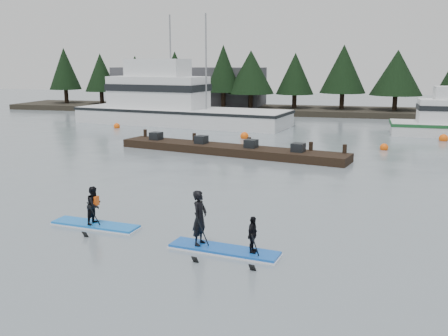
% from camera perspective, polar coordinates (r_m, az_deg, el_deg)
% --- Properties ---
extents(ground, '(160.00, 160.00, 0.00)m').
position_cam_1_polar(ground, '(16.27, -5.26, -8.05)').
color(ground, gray).
rests_on(ground, ground).
extents(far_shore, '(70.00, 8.00, 0.60)m').
position_cam_1_polar(far_shore, '(56.87, 9.02, 6.50)').
color(far_shore, '#2D281E').
rests_on(far_shore, ground).
extents(treeline, '(60.00, 4.00, 8.00)m').
position_cam_1_polar(treeline, '(56.90, 9.01, 6.20)').
color(treeline, black).
rests_on(treeline, ground).
extents(waterfront_building, '(18.00, 6.00, 5.00)m').
position_cam_1_polar(waterfront_building, '(61.54, -3.99, 9.07)').
color(waterfront_building, '#4C4C51').
rests_on(waterfront_building, ground).
extents(fishing_boat_large, '(20.46, 8.69, 10.94)m').
position_cam_1_polar(fishing_boat_large, '(46.57, -5.59, 6.09)').
color(fishing_boat_large, silver).
rests_on(fishing_boat_large, ground).
extents(floating_dock, '(15.04, 5.47, 0.50)m').
position_cam_1_polar(floating_dock, '(30.99, 0.58, 2.09)').
color(floating_dock, black).
rests_on(floating_dock, ground).
extents(buoy_c, '(0.64, 0.64, 0.64)m').
position_cam_1_polar(buoy_c, '(39.53, 23.77, 2.86)').
color(buoy_c, '#FF5B0C').
rests_on(buoy_c, ground).
extents(buoy_d, '(0.54, 0.54, 0.54)m').
position_cam_1_polar(buoy_d, '(34.08, 17.81, 1.99)').
color(buoy_d, '#FF5B0C').
rests_on(buoy_d, ground).
extents(buoy_a, '(0.54, 0.54, 0.54)m').
position_cam_1_polar(buoy_a, '(44.42, -12.15, 4.50)').
color(buoy_a, '#FF5B0C').
rests_on(buoy_a, ground).
extents(buoy_b, '(0.62, 0.62, 0.62)m').
position_cam_1_polar(buoy_b, '(37.42, 2.35, 3.40)').
color(buoy_b, '#FF5B0C').
rests_on(buoy_b, ground).
extents(paddleboard_solo, '(3.21, 1.24, 1.87)m').
position_cam_1_polar(paddleboard_solo, '(17.77, -14.56, -4.98)').
color(paddleboard_solo, blue).
rests_on(paddleboard_solo, ground).
extents(paddleboard_duo, '(3.45, 1.45, 2.33)m').
position_cam_1_polar(paddleboard_duo, '(15.01, -0.64, -7.34)').
color(paddleboard_duo, blue).
rests_on(paddleboard_duo, ground).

